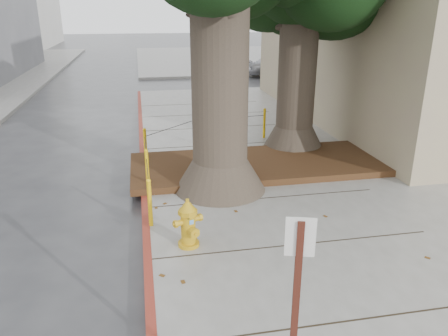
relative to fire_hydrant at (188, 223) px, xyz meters
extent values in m
plane|color=#28282B|center=(1.29, -0.32, -0.58)|extent=(140.00, 140.00, 0.00)
cube|color=slate|center=(7.29, 29.68, -0.50)|extent=(16.00, 20.00, 0.15)
cube|color=maroon|center=(-0.71, 2.18, -0.50)|extent=(0.14, 26.00, 0.16)
cube|color=black|center=(2.19, 3.58, -0.35)|extent=(6.40, 2.60, 0.16)
cube|color=silver|center=(17.29, 25.68, 3.92)|extent=(10.00, 10.00, 9.00)
cone|color=#4C3F33|center=(0.99, 2.38, -0.08)|extent=(2.04, 2.04, 0.70)
cylinder|color=#4C3F33|center=(0.99, 2.38, 1.95)|extent=(1.20, 1.20, 4.22)
cone|color=#4C3F33|center=(3.59, 4.88, -0.08)|extent=(1.77, 1.77, 0.70)
cylinder|color=#4C3F33|center=(3.59, 4.88, 1.74)|extent=(1.04, 1.04, 3.84)
cylinder|color=#E9B20C|center=(-0.61, 0.88, 0.02)|extent=(0.08, 0.08, 0.90)
sphere|color=#E9B20C|center=(-0.61, 0.88, 0.47)|extent=(0.09, 0.09, 0.09)
cylinder|color=#E9B20C|center=(-0.61, 2.68, 0.02)|extent=(0.08, 0.08, 0.90)
sphere|color=#E9B20C|center=(-0.61, 2.68, 0.47)|extent=(0.09, 0.09, 0.09)
cylinder|color=#E9B20C|center=(-0.61, 4.48, 0.02)|extent=(0.08, 0.08, 0.90)
sphere|color=#E9B20C|center=(-0.61, 4.48, 0.47)|extent=(0.09, 0.09, 0.09)
cylinder|color=#E9B20C|center=(0.89, 5.98, 0.02)|extent=(0.08, 0.08, 0.90)
sphere|color=#E9B20C|center=(0.89, 5.98, 0.47)|extent=(0.09, 0.09, 0.09)
cylinder|color=#E9B20C|center=(3.09, 6.18, 0.02)|extent=(0.08, 0.08, 0.90)
sphere|color=#E9B20C|center=(3.09, 6.18, 0.47)|extent=(0.09, 0.09, 0.09)
cylinder|color=black|center=(-0.61, 1.78, 0.29)|extent=(0.02, 1.80, 0.02)
cylinder|color=black|center=(-0.61, 3.58, 0.29)|extent=(0.02, 1.80, 0.02)
cylinder|color=black|center=(0.14, 5.23, 0.29)|extent=(1.51, 1.51, 0.02)
cylinder|color=black|center=(1.99, 6.08, 0.29)|extent=(2.20, 0.22, 0.02)
cylinder|color=gold|center=(0.00, 0.01, -0.39)|extent=(0.47, 0.47, 0.07)
cylinder|color=gold|center=(0.00, 0.01, -0.09)|extent=(0.33, 0.33, 0.57)
cylinder|color=gold|center=(0.00, 0.01, 0.21)|extent=(0.43, 0.43, 0.08)
cone|color=gold|center=(0.00, 0.01, 0.32)|extent=(0.40, 0.40, 0.16)
cylinder|color=gold|center=(0.00, 0.01, 0.42)|extent=(0.08, 0.08, 0.06)
cylinder|color=gold|center=(-0.14, -0.05, 0.05)|extent=(0.19, 0.15, 0.10)
cylinder|color=gold|center=(0.13, 0.06, 0.05)|extent=(0.19, 0.15, 0.10)
cylinder|color=gold|center=(0.05, -0.12, -0.09)|extent=(0.20, 0.20, 0.15)
cube|color=#5999D8|center=(0.04, -0.11, 0.07)|extent=(0.08, 0.03, 0.08)
cube|color=silver|center=(0.48, -3.81, 1.78)|extent=(0.23, 0.09, 0.33)
imported|color=#9C9BA0|center=(7.89, 19.46, 0.11)|extent=(4.17, 2.05, 1.37)
imported|color=maroon|center=(13.03, 17.07, 0.09)|extent=(4.19, 1.87, 1.34)
camera|label=1|loc=(-0.65, -6.60, 3.44)|focal=35.00mm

